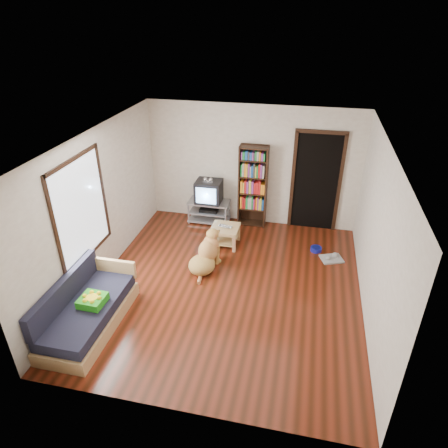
% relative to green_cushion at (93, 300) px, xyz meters
% --- Properties ---
extents(ground, '(5.00, 5.00, 0.00)m').
position_rel_green_cushion_xyz_m(ground, '(1.75, 1.36, -0.48)').
color(ground, '#601F10').
rests_on(ground, ground).
extents(ceiling, '(5.00, 5.00, 0.00)m').
position_rel_green_cushion_xyz_m(ceiling, '(1.75, 1.36, 2.12)').
color(ceiling, white).
rests_on(ceiling, ground).
extents(wall_back, '(4.50, 0.00, 4.50)m').
position_rel_green_cushion_xyz_m(wall_back, '(1.75, 3.86, 0.82)').
color(wall_back, silver).
rests_on(wall_back, ground).
extents(wall_front, '(4.50, 0.00, 4.50)m').
position_rel_green_cushion_xyz_m(wall_front, '(1.75, -1.14, 0.82)').
color(wall_front, silver).
rests_on(wall_front, ground).
extents(wall_left, '(0.00, 5.00, 5.00)m').
position_rel_green_cushion_xyz_m(wall_left, '(-0.50, 1.36, 0.82)').
color(wall_left, silver).
rests_on(wall_left, ground).
extents(wall_right, '(0.00, 5.00, 5.00)m').
position_rel_green_cushion_xyz_m(wall_right, '(4.00, 1.36, 0.82)').
color(wall_right, silver).
rests_on(wall_right, ground).
extents(green_cushion, '(0.37, 0.37, 0.12)m').
position_rel_green_cushion_xyz_m(green_cushion, '(0.00, 0.00, 0.00)').
color(green_cushion, green).
rests_on(green_cushion, sofa).
extents(laptop, '(0.31, 0.23, 0.02)m').
position_rel_green_cushion_xyz_m(laptop, '(1.41, 2.69, -0.07)').
color(laptop, silver).
rests_on(laptop, coffee_table).
extents(dog_bowl, '(0.22, 0.22, 0.08)m').
position_rel_green_cushion_xyz_m(dog_bowl, '(3.23, 2.87, -0.44)').
color(dog_bowl, navy).
rests_on(dog_bowl, ground).
extents(grey_rag, '(0.49, 0.44, 0.03)m').
position_rel_green_cushion_xyz_m(grey_rag, '(3.53, 2.62, -0.46)').
color(grey_rag, '#A5A5A5').
rests_on(grey_rag, ground).
extents(window, '(0.03, 1.46, 1.70)m').
position_rel_green_cushion_xyz_m(window, '(-0.48, 0.86, 1.02)').
color(window, white).
rests_on(window, wall_left).
extents(doorway, '(1.03, 0.05, 2.19)m').
position_rel_green_cushion_xyz_m(doorway, '(3.10, 3.84, 0.64)').
color(doorway, black).
rests_on(doorway, wall_back).
extents(tv_stand, '(0.90, 0.45, 0.50)m').
position_rel_green_cushion_xyz_m(tv_stand, '(0.85, 3.61, -0.21)').
color(tv_stand, '#99999E').
rests_on(tv_stand, ground).
extents(crt_tv, '(0.55, 0.52, 0.58)m').
position_rel_green_cushion_xyz_m(crt_tv, '(0.85, 3.63, 0.26)').
color(crt_tv, black).
rests_on(crt_tv, tv_stand).
extents(bookshelf, '(0.60, 0.30, 1.80)m').
position_rel_green_cushion_xyz_m(bookshelf, '(1.80, 3.71, 0.52)').
color(bookshelf, black).
rests_on(bookshelf, ground).
extents(sofa, '(0.80, 1.80, 0.80)m').
position_rel_green_cushion_xyz_m(sofa, '(-0.12, -0.02, -0.22)').
color(sofa, tan).
rests_on(sofa, ground).
extents(coffee_table, '(0.55, 0.55, 0.40)m').
position_rel_green_cushion_xyz_m(coffee_table, '(1.41, 2.72, -0.20)').
color(coffee_table, tan).
rests_on(coffee_table, ground).
extents(dog, '(0.64, 0.93, 0.77)m').
position_rel_green_cushion_xyz_m(dog, '(1.25, 1.82, -0.20)').
color(dog, gold).
rests_on(dog, ground).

